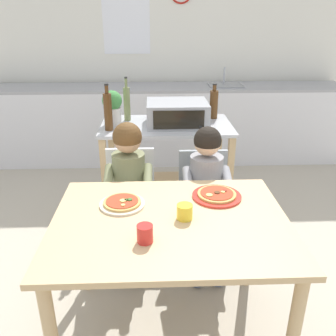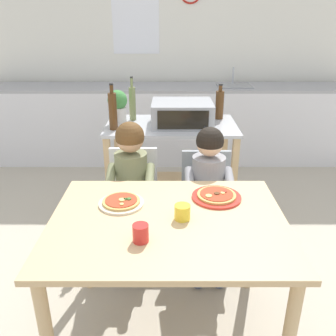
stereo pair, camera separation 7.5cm
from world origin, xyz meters
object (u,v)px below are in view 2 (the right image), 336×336
at_px(bottle_tall_green_wine, 113,110).
at_px(potted_herb_plant, 118,106).
at_px(dining_table, 168,238).
at_px(pizza_plate_cream, 121,202).
at_px(child_in_olive_shirt, 131,180).
at_px(pizza_plate_red_rimmed, 216,196).
at_px(bottle_slim_sauce, 220,104).
at_px(child_in_grey_shirt, 209,186).
at_px(dining_chair_right, 206,201).
at_px(kitchen_island_cart, 171,156).
at_px(dining_chair_left, 133,197).
at_px(drinking_cup_yellow, 182,212).
at_px(bottle_brown_beer, 133,103).
at_px(drinking_cup_red, 141,233).
at_px(toaster_oven, 182,113).

height_order(bottle_tall_green_wine, potted_herb_plant, bottle_tall_green_wine).
bearing_deg(dining_table, pizza_plate_cream, 148.28).
xyz_separation_m(child_in_olive_shirt, pizza_plate_red_rimmed, (0.52, -0.41, 0.09)).
distance_m(bottle_slim_sauce, bottle_tall_green_wine, 0.92).
xyz_separation_m(bottle_slim_sauce, child_in_grey_shirt, (-0.17, -0.90, -0.34)).
bearing_deg(dining_table, dining_chair_right, 69.04).
xyz_separation_m(kitchen_island_cart, pizza_plate_cream, (-0.28, -1.15, 0.19)).
bearing_deg(dining_chair_left, drinking_cup_yellow, -66.92).
distance_m(bottle_brown_beer, dining_table, 1.52).
relative_size(drinking_cup_yellow, drinking_cup_red, 0.95).
bearing_deg(toaster_oven, dining_chair_right, -75.29).
height_order(child_in_grey_shirt, drinking_cup_red, child_in_grey_shirt).
bearing_deg(bottle_tall_green_wine, drinking_cup_red, -77.37).
distance_m(dining_chair_left, pizza_plate_cream, 0.67).
xyz_separation_m(dining_chair_right, pizza_plate_red_rimmed, (-0.00, -0.48, 0.29)).
relative_size(kitchen_island_cart, dining_chair_right, 1.32).
relative_size(dining_chair_right, pizza_plate_cream, 3.34).
height_order(kitchen_island_cart, drinking_cup_red, kitchen_island_cart).
distance_m(potted_herb_plant, dining_chair_left, 0.79).
bearing_deg(child_in_grey_shirt, bottle_brown_beer, 123.38).
height_order(pizza_plate_cream, drinking_cup_red, drinking_cup_red).
bearing_deg(dining_chair_right, child_in_olive_shirt, -173.25).
bearing_deg(bottle_brown_beer, dining_chair_left, -85.93).
bearing_deg(bottle_slim_sauce, toaster_oven, -150.13).
height_order(potted_herb_plant, drinking_cup_yellow, potted_herb_plant).
relative_size(potted_herb_plant, pizza_plate_red_rimmed, 1.01).
distance_m(potted_herb_plant, drinking_cup_red, 1.55).
xyz_separation_m(dining_chair_left, drinking_cup_red, (0.13, -0.95, 0.32)).
bearing_deg(bottle_tall_green_wine, kitchen_island_cart, 17.53).
distance_m(bottle_tall_green_wine, child_in_grey_shirt, 0.98).
bearing_deg(drinking_cup_red, drinking_cup_yellow, 44.60).
distance_m(bottle_tall_green_wine, drinking_cup_yellow, 1.28).
bearing_deg(kitchen_island_cart, dining_chair_right, -68.16).
height_order(potted_herb_plant, pizza_plate_cream, potted_herb_plant).
xyz_separation_m(kitchen_island_cart, bottle_slim_sauce, (0.41, 0.17, 0.41)).
xyz_separation_m(kitchen_island_cart, potted_herb_plant, (-0.43, 0.01, 0.43)).
bearing_deg(pizza_plate_cream, child_in_grey_shirt, 39.29).
bearing_deg(child_in_olive_shirt, bottle_brown_beer, 93.47).
xyz_separation_m(dining_chair_left, child_in_grey_shirt, (0.52, -0.18, 0.17)).
relative_size(toaster_oven, bottle_brown_beer, 1.34).
height_order(child_in_grey_shirt, pizza_plate_red_rimmed, child_in_grey_shirt).
relative_size(kitchen_island_cart, bottle_tall_green_wine, 2.99).
distance_m(kitchen_island_cart, drinking_cup_red, 1.52).
relative_size(pizza_plate_red_rimmed, drinking_cup_red, 3.27).
relative_size(dining_chair_left, pizza_plate_red_rimmed, 2.96).
distance_m(bottle_brown_beer, drinking_cup_red, 1.65).
bearing_deg(toaster_oven, drinking_cup_red, -99.05).
relative_size(toaster_oven, drinking_cup_red, 5.79).
distance_m(dining_chair_right, drinking_cup_yellow, 0.79).
bearing_deg(bottle_slim_sauce, dining_table, -106.53).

